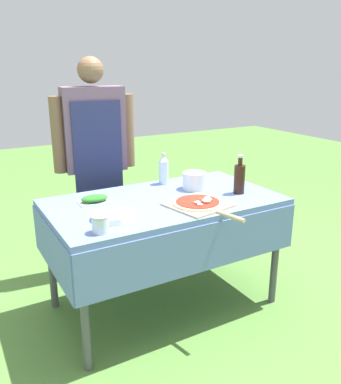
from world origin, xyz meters
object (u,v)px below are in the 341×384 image
at_px(oil_bottle, 239,178).
at_px(sauce_jar, 100,225).
at_px(plate_stack, 112,216).
at_px(pizza_on_peel, 199,204).
at_px(prep_table, 164,212).
at_px(person_cook, 95,150).
at_px(water_bottle, 164,169).
at_px(mixing_tub, 194,181).
at_px(herb_container, 95,199).

height_order(oil_bottle, sauce_jar, oil_bottle).
relative_size(oil_bottle, plate_stack, 1.11).
height_order(pizza_on_peel, oil_bottle, oil_bottle).
xyz_separation_m(prep_table, person_cook, (-0.18, 0.70, 0.28)).
height_order(oil_bottle, water_bottle, oil_bottle).
relative_size(mixing_tub, sauce_jar, 1.80).
height_order(prep_table, oil_bottle, oil_bottle).
relative_size(oil_bottle, mixing_tub, 1.60).
relative_size(water_bottle, sauce_jar, 2.49).
bearing_deg(prep_table, water_bottle, 61.41).
bearing_deg(prep_table, person_cook, 104.51).
xyz_separation_m(person_cook, mixing_tub, (0.46, -0.61, -0.14)).
bearing_deg(pizza_on_peel, prep_table, 107.58).
relative_size(pizza_on_peel, water_bottle, 2.42).
height_order(oil_bottle, herb_container, oil_bottle).
xyz_separation_m(pizza_on_peel, sauce_jar, (-0.64, -0.08, 0.02)).
xyz_separation_m(prep_table, pizza_on_peel, (0.12, -0.21, 0.10)).
bearing_deg(prep_table, plate_stack, -159.51).
relative_size(prep_table, mixing_tub, 9.03).
distance_m(person_cook, oil_bottle, 1.07).
height_order(person_cook, plate_stack, person_cook).
bearing_deg(mixing_tub, prep_table, -161.56).
bearing_deg(herb_container, pizza_on_peel, -36.01).
relative_size(person_cook, herb_container, 7.98).
height_order(prep_table, water_bottle, water_bottle).
relative_size(oil_bottle, water_bottle, 1.15).
bearing_deg(oil_bottle, pizza_on_peel, -167.01).
distance_m(person_cook, mixing_tub, 0.78).
xyz_separation_m(person_cook, water_bottle, (0.35, -0.40, -0.10)).
bearing_deg(pizza_on_peel, water_bottle, 73.23).
distance_m(person_cook, sauce_jar, 1.06).
relative_size(pizza_on_peel, plate_stack, 2.34).
height_order(plate_stack, sauce_jar, sauce_jar).
bearing_deg(herb_container, mixing_tub, -5.40).
relative_size(person_cook, oil_bottle, 6.30).
distance_m(prep_table, oil_bottle, 0.53).
xyz_separation_m(water_bottle, plate_stack, (-0.57, -0.45, -0.08)).
bearing_deg(herb_container, oil_bottle, -18.23).
height_order(pizza_on_peel, herb_container, pizza_on_peel).
bearing_deg(person_cook, sauce_jar, 77.83).
height_order(pizza_on_peel, water_bottle, water_bottle).
bearing_deg(sauce_jar, mixing_tub, 25.68).
height_order(oil_bottle, plate_stack, oil_bottle).
bearing_deg(water_bottle, sauce_jar, -139.06).
xyz_separation_m(person_cook, sauce_jar, (-0.34, -0.99, -0.16)).
xyz_separation_m(oil_bottle, water_bottle, (-0.31, 0.43, 0.00)).
bearing_deg(herb_container, person_cook, 69.01).
xyz_separation_m(mixing_tub, plate_stack, (-0.68, -0.24, -0.04)).
bearing_deg(plate_stack, prep_table, 20.49).
relative_size(prep_table, pizza_on_peel, 2.68).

